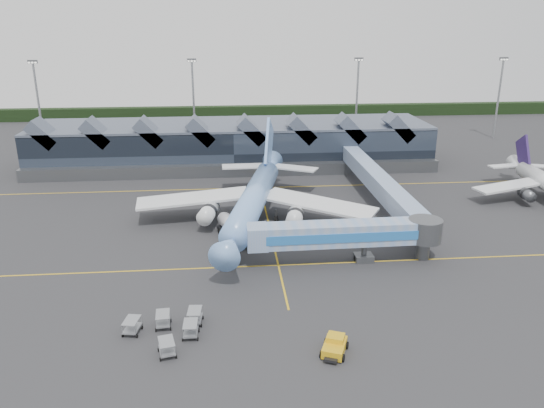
{
  "coord_description": "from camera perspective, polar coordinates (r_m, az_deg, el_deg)",
  "views": [
    {
      "loc": [
        -6.8,
        -73.83,
        31.91
      ],
      "look_at": [
        0.15,
        3.41,
        5.0
      ],
      "focal_mm": 35.0,
      "sensor_mm": 36.0,
      "label": 1
    }
  ],
  "objects": [
    {
      "name": "main_airliner",
      "position": [
        87.5,
        -1.83,
        0.81
      ],
      "size": [
        39.67,
        46.35,
        15.01
      ],
      "rotation": [
        0.0,
        0.0,
        -0.22
      ],
      "color": "#73A0E9",
      "rests_on": "ground"
    },
    {
      "name": "jet_bridge",
      "position": [
        73.91,
        9.09,
        -3.23
      ],
      "size": [
        27.25,
        4.7,
        5.98
      ],
      "rotation": [
        0.0,
        0.0,
        0.02
      ],
      "color": "#7A9BCB",
      "rests_on": "ground"
    },
    {
      "name": "light_masts",
      "position": [
        140.77,
        6.42,
        11.09
      ],
      "size": [
        132.4,
        42.56,
        22.45
      ],
      "color": "gray",
      "rests_on": "ground"
    },
    {
      "name": "tree_line_far",
      "position": [
        186.37,
        -3.03,
        9.87
      ],
      "size": [
        260.0,
        4.0,
        4.0
      ],
      "primitive_type": "cube",
      "color": "black",
      "rests_on": "ground"
    },
    {
      "name": "baggage_carts",
      "position": [
        59.15,
        -10.94,
        -12.85
      ],
      "size": [
        8.5,
        8.27,
        1.63
      ],
      "rotation": [
        0.0,
        0.0,
        -0.03
      ],
      "color": "#9C9FA5",
      "rests_on": "ground"
    },
    {
      "name": "ground",
      "position": [
        80.71,
        0.11,
        -4.15
      ],
      "size": [
        260.0,
        260.0,
        0.0
      ],
      "primitive_type": "plane",
      "color": "#262729",
      "rests_on": "ground"
    },
    {
      "name": "terminal",
      "position": [
        124.17,
        -4.24,
        6.51
      ],
      "size": [
        90.0,
        22.25,
        12.52
      ],
      "color": "black",
      "rests_on": "ground"
    },
    {
      "name": "pushback_tug",
      "position": [
        55.8,
        6.75,
        -14.94
      ],
      "size": [
        3.41,
        4.23,
        1.7
      ],
      "rotation": [
        0.0,
        0.0,
        -0.38
      ],
      "color": "gold",
      "rests_on": "ground"
    },
    {
      "name": "fuel_truck",
      "position": [
        81.51,
        -4.12,
        -2.6
      ],
      "size": [
        5.63,
        9.3,
        3.19
      ],
      "rotation": [
        0.0,
        0.0,
        0.4
      ],
      "color": "black",
      "rests_on": "ground"
    },
    {
      "name": "taxi_stripes",
      "position": [
        89.95,
        -0.47,
        -1.64
      ],
      "size": [
        120.0,
        60.0,
        0.01
      ],
      "color": "gold",
      "rests_on": "ground"
    }
  ]
}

